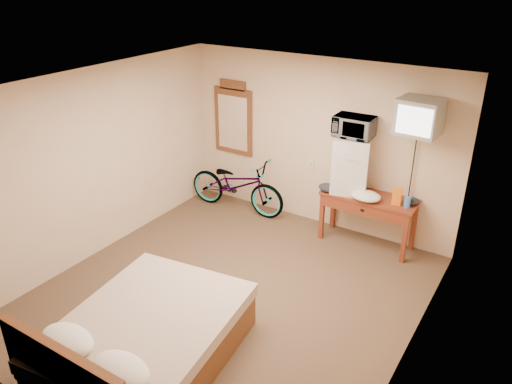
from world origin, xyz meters
TOP-DOWN VIEW (x-y plane):
  - room at (-0.00, 0.00)m, footprint 4.60×4.64m
  - desk at (0.95, 2.00)m, footprint 1.30×0.52m
  - mini_fridge at (0.63, 2.05)m, footprint 0.59×0.58m
  - microwave at (0.63, 2.05)m, footprint 0.52×0.36m
  - snack_bag at (1.34, 1.97)m, footprint 0.13×0.09m
  - blue_cup at (1.48, 1.96)m, footprint 0.08×0.08m
  - cloth_cream at (0.95, 1.88)m, footprint 0.40×0.31m
  - cloth_dark_a at (0.41, 1.87)m, footprint 0.29×0.22m
  - cloth_dark_b at (1.51, 2.10)m, footprint 0.20×0.16m
  - crt_television at (1.47, 2.02)m, footprint 0.54×0.61m
  - wall_mirror at (-1.47, 2.27)m, footprint 0.70×0.04m
  - bicycle at (-1.20, 1.95)m, footprint 1.70×0.67m
  - bed at (-0.04, -1.38)m, footprint 1.72×2.14m

SIDE VIEW (x-z plane):
  - bed at x=-0.04m, z-range -0.15..0.75m
  - bicycle at x=-1.20m, z-range 0.00..0.88m
  - desk at x=0.95m, z-range 0.25..1.00m
  - cloth_dark_b at x=1.51m, z-range 0.75..0.84m
  - cloth_dark_a at x=0.41m, z-range 0.75..0.86m
  - cloth_cream at x=0.95m, z-range 0.75..0.87m
  - blue_cup at x=1.48m, z-range 0.75..0.89m
  - snack_bag at x=1.34m, z-range 0.75..0.99m
  - mini_fridge at x=0.63m, z-range 0.75..1.53m
  - room at x=0.00m, z-range 0.00..2.50m
  - wall_mirror at x=-1.47m, z-range 0.81..1.99m
  - microwave at x=0.63m, z-range 1.53..1.82m
  - crt_television at x=1.47m, z-range 1.73..2.17m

